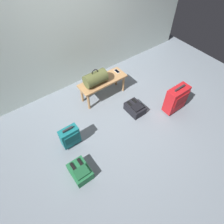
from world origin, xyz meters
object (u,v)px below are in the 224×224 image
at_px(duffel_bag_olive, 95,78).
at_px(backpack_green, 80,171).
at_px(suitcase_small_teal, 70,136).
at_px(bench, 103,83).
at_px(cell_phone, 117,71).
at_px(suitcase_upright_red, 176,99).
at_px(backpack_dark, 135,108).

relative_size(duffel_bag_olive, backpack_green, 1.16).
bearing_deg(suitcase_small_teal, duffel_bag_olive, 34.25).
bearing_deg(suitcase_small_teal, bench, 30.20).
bearing_deg(cell_phone, duffel_bag_olive, -174.85).
relative_size(suitcase_upright_red, backpack_dark, 1.61).
distance_m(duffel_bag_olive, backpack_green, 1.73).
bearing_deg(duffel_bag_olive, cell_phone, 5.15).
distance_m(bench, backpack_dark, 0.83).
bearing_deg(duffel_bag_olive, backpack_green, -132.54).
relative_size(bench, suitcase_small_teal, 2.17).
bearing_deg(bench, suitcase_upright_red, -52.37).
height_order(duffel_bag_olive, backpack_green, duffel_bag_olive).
distance_m(suitcase_upright_red, backpack_green, 2.20).
height_order(bench, backpack_dark, bench).
relative_size(bench, suitcase_upright_red, 1.63).
bearing_deg(suitcase_small_teal, suitcase_upright_red, -14.04).
relative_size(duffel_bag_olive, suitcase_upright_red, 0.72).
bearing_deg(backpack_dark, duffel_bag_olive, 119.10).
height_order(bench, backpack_green, bench).
height_order(bench, cell_phone, cell_phone).
height_order(bench, suitcase_upright_red, suitcase_upright_red).
bearing_deg(backpack_green, backpack_dark, 17.25).
bearing_deg(suitcase_small_teal, cell_phone, 24.87).
height_order(suitcase_upright_red, backpack_dark, suitcase_upright_red).
bearing_deg(bench, cell_phone, 7.26).
bearing_deg(suitcase_small_teal, backpack_green, -105.24).
xyz_separation_m(suitcase_upright_red, suitcase_small_teal, (-2.03, 0.51, -0.08)).
height_order(bench, duffel_bag_olive, duffel_bag_olive).
bearing_deg(backpack_green, cell_phone, 37.08).
xyz_separation_m(bench, suitcase_upright_red, (0.90, -1.17, -0.05)).
relative_size(bench, backpack_dark, 2.63).
height_order(suitcase_upright_red, backpack_green, suitcase_upright_red).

